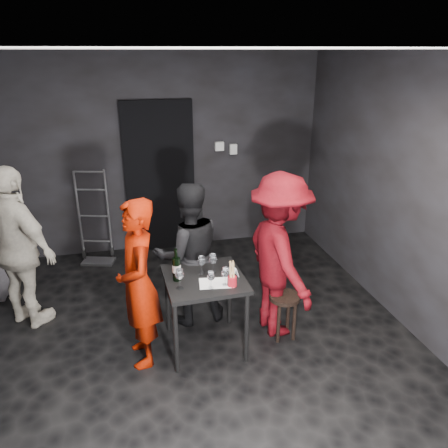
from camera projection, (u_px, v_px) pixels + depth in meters
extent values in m
cube|color=black|center=(190.00, 350.00, 4.22)|extent=(4.50, 5.00, 0.02)
cube|color=silver|center=(180.00, 49.00, 3.22)|extent=(4.50, 5.00, 0.02)
cube|color=black|center=(158.00, 156.00, 5.98)|extent=(4.50, 0.04, 2.70)
cube|color=black|center=(417.00, 200.00, 4.20)|extent=(0.04, 5.00, 2.70)
cube|color=black|center=(160.00, 178.00, 6.03)|extent=(0.95, 0.10, 2.10)
cube|color=#B7B7B2|center=(219.00, 146.00, 6.08)|extent=(0.12, 0.06, 0.12)
cube|color=#B7B7B2|center=(233.00, 149.00, 6.14)|extent=(0.10, 0.06, 0.14)
cylinder|color=#B2B2B7|center=(79.00, 217.00, 5.80)|extent=(0.03, 0.03, 1.26)
cylinder|color=#B2B2B7|center=(109.00, 215.00, 5.88)|extent=(0.03, 0.03, 1.26)
cube|color=#B2B2B7|center=(99.00, 261.00, 5.95)|extent=(0.42, 0.23, 0.03)
cylinder|color=black|center=(84.00, 254.00, 6.03)|extent=(0.04, 0.16, 0.16)
cylinder|color=black|center=(112.00, 251.00, 6.11)|extent=(0.04, 0.16, 0.16)
cube|color=black|center=(204.00, 279.00, 4.02)|extent=(0.72, 0.72, 0.04)
cylinder|color=black|center=(176.00, 339.00, 3.80)|extent=(0.04, 0.04, 0.71)
cylinder|color=black|center=(247.00, 329.00, 3.94)|extent=(0.04, 0.04, 0.71)
cylinder|color=black|center=(168.00, 301.00, 4.38)|extent=(0.04, 0.04, 0.71)
cylinder|color=black|center=(229.00, 293.00, 4.52)|extent=(0.04, 0.04, 0.71)
cylinder|color=black|center=(285.00, 297.00, 4.26)|extent=(0.30, 0.30, 0.04)
cylinder|color=black|center=(288.00, 313.00, 4.44)|extent=(0.04, 0.04, 0.41)
cylinder|color=black|center=(273.00, 315.00, 4.41)|extent=(0.04, 0.04, 0.41)
cylinder|color=black|center=(278.00, 324.00, 4.26)|extent=(0.04, 0.04, 0.41)
cylinder|color=black|center=(294.00, 322.00, 4.29)|extent=(0.04, 0.04, 0.41)
imported|color=#8C1200|center=(138.00, 281.00, 3.82)|extent=(0.44, 0.63, 1.63)
imported|color=black|center=(189.00, 254.00, 4.45)|extent=(0.77, 0.47, 1.53)
imported|color=#53060C|center=(280.00, 248.00, 4.21)|extent=(0.69, 1.25, 1.84)
imported|color=beige|center=(17.00, 239.00, 4.31)|extent=(1.20, 1.16, 1.92)
cube|color=white|center=(216.00, 283.00, 3.91)|extent=(0.32, 0.24, 0.00)
cylinder|color=black|center=(177.00, 269.00, 3.93)|extent=(0.07, 0.07, 0.22)
cylinder|color=black|center=(176.00, 254.00, 3.87)|extent=(0.03, 0.03, 0.09)
cylinder|color=white|center=(176.00, 268.00, 3.92)|extent=(0.07, 0.07, 0.07)
cylinder|color=maroon|center=(232.00, 281.00, 3.85)|extent=(0.08, 0.08, 0.09)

